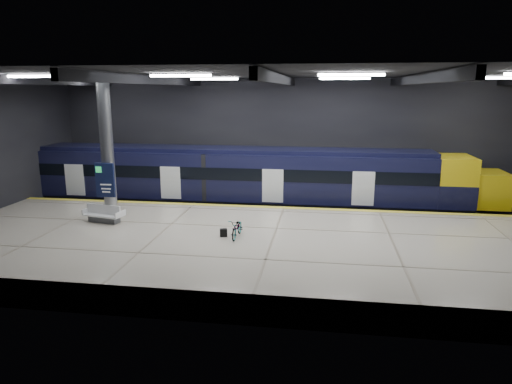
# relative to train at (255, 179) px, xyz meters

# --- Properties ---
(ground) EXTENTS (30.00, 30.00, 0.00)m
(ground) POSITION_rel_train_xyz_m (1.96, -5.50, -2.06)
(ground) COLOR black
(ground) RESTS_ON ground
(room_shell) EXTENTS (30.10, 16.10, 8.05)m
(room_shell) POSITION_rel_train_xyz_m (1.96, -5.49, 3.66)
(room_shell) COLOR black
(room_shell) RESTS_ON ground
(platform) EXTENTS (30.00, 11.00, 1.10)m
(platform) POSITION_rel_train_xyz_m (1.96, -8.00, -1.51)
(platform) COLOR beige
(platform) RESTS_ON ground
(safety_strip) EXTENTS (30.00, 0.40, 0.01)m
(safety_strip) POSITION_rel_train_xyz_m (1.96, -2.75, -0.95)
(safety_strip) COLOR yellow
(safety_strip) RESTS_ON platform
(rails) EXTENTS (30.00, 1.52, 0.16)m
(rails) POSITION_rel_train_xyz_m (1.96, 0.00, -1.98)
(rails) COLOR gray
(rails) RESTS_ON ground
(train) EXTENTS (29.40, 2.84, 3.79)m
(train) POSITION_rel_train_xyz_m (0.00, 0.00, 0.00)
(train) COLOR black
(train) RESTS_ON ground
(bench) EXTENTS (2.07, 1.19, 0.86)m
(bench) POSITION_rel_train_xyz_m (-6.32, -6.72, -0.66)
(bench) COLOR #595B60
(bench) RESTS_ON platform
(bicycle) EXTENTS (0.62, 1.61, 0.84)m
(bicycle) POSITION_rel_train_xyz_m (0.42, -8.07, -0.54)
(bicycle) COLOR #99999E
(bicycle) RESTS_ON platform
(pannier_bag) EXTENTS (0.34, 0.27, 0.35)m
(pannier_bag) POSITION_rel_train_xyz_m (-0.18, -8.07, -0.78)
(pannier_bag) COLOR black
(pannier_bag) RESTS_ON platform
(info_column) EXTENTS (0.90, 0.78, 6.90)m
(info_column) POSITION_rel_train_xyz_m (-6.04, -6.52, 2.40)
(info_column) COLOR #9EA0A5
(info_column) RESTS_ON platform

